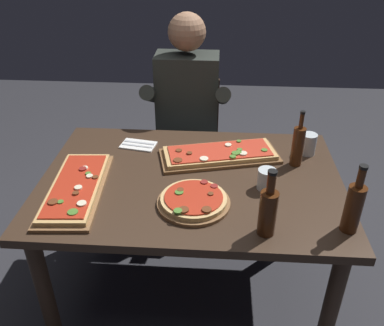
{
  "coord_description": "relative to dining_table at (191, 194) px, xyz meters",
  "views": [
    {
      "loc": [
        0.11,
        -1.6,
        1.8
      ],
      "look_at": [
        0.0,
        0.05,
        0.79
      ],
      "focal_mm": 38.35,
      "sensor_mm": 36.0,
      "label": 1
    }
  ],
  "objects": [
    {
      "name": "oil_bottle_amber",
      "position": [
        0.64,
        -0.32,
        0.21
      ],
      "size": [
        0.07,
        0.07,
        0.29
      ],
      "color": "#47230F",
      "rests_on": "dining_table"
    },
    {
      "name": "pizza_rectangular_left",
      "position": [
        -0.5,
        -0.14,
        0.12
      ],
      "size": [
        0.27,
        0.58,
        0.05
      ],
      "color": "brown",
      "rests_on": "dining_table"
    },
    {
      "name": "pizza_round_far",
      "position": [
        0.02,
        -0.21,
        0.12
      ],
      "size": [
        0.31,
        0.31,
        0.05
      ],
      "color": "brown",
      "rests_on": "dining_table"
    },
    {
      "name": "diner_chair",
      "position": [
        -0.08,
        0.86,
        -0.16
      ],
      "size": [
        0.44,
        0.44,
        0.87
      ],
      "color": "black",
      "rests_on": "ground_plane"
    },
    {
      "name": "tumbler_near_camera",
      "position": [
        0.58,
        0.27,
        0.14
      ],
      "size": [
        0.08,
        0.08,
        0.11
      ],
      "color": "silver",
      "rests_on": "dining_table"
    },
    {
      "name": "wine_bottle_dark",
      "position": [
        0.5,
        0.15,
        0.2
      ],
      "size": [
        0.06,
        0.06,
        0.28
      ],
      "color": "#47230F",
      "rests_on": "dining_table"
    },
    {
      "name": "pizza_rectangular_front",
      "position": [
        0.13,
        0.19,
        0.12
      ],
      "size": [
        0.63,
        0.37,
        0.05
      ],
      "color": "brown",
      "rests_on": "dining_table"
    },
    {
      "name": "dining_table",
      "position": [
        0.0,
        0.0,
        0.0
      ],
      "size": [
        1.4,
        0.96,
        0.74
      ],
      "color": "#3D2B1E",
      "rests_on": "ground_plane"
    },
    {
      "name": "napkin_cutlery_set",
      "position": [
        -0.3,
        0.29,
        0.1
      ],
      "size": [
        0.2,
        0.14,
        0.01
      ],
      "color": "white",
      "rests_on": "dining_table"
    },
    {
      "name": "seated_diner",
      "position": [
        -0.08,
        0.74,
        0.1
      ],
      "size": [
        0.53,
        0.41,
        1.33
      ],
      "color": "#23232D",
      "rests_on": "ground_plane"
    },
    {
      "name": "vinegar_bottle_green",
      "position": [
        0.31,
        -0.36,
        0.2
      ],
      "size": [
        0.07,
        0.07,
        0.28
      ],
      "color": "#47230F",
      "rests_on": "dining_table"
    },
    {
      "name": "ground_plane",
      "position": [
        0.0,
        0.0,
        -0.64
      ],
      "size": [
        6.4,
        6.4,
        0.0
      ],
      "primitive_type": "plane",
      "color": "#2D2D33"
    },
    {
      "name": "tumbler_far_side",
      "position": [
        0.34,
        -0.06,
        0.14
      ],
      "size": [
        0.08,
        0.08,
        0.1
      ],
      "color": "silver",
      "rests_on": "dining_table"
    }
  ]
}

